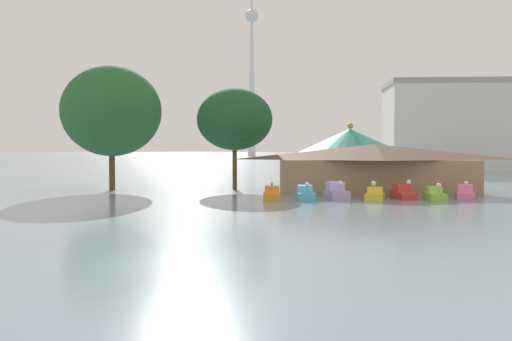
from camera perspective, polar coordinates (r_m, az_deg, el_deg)
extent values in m
plane|color=gray|center=(21.85, -8.47, -9.07)|extent=(2000.00, 2000.00, 0.00)
cube|color=orange|center=(47.03, 1.65, -2.66)|extent=(1.46, 2.36, 0.61)
cube|color=gold|center=(47.28, 1.65, -1.92)|extent=(1.22, 1.07, 0.57)
cylinder|color=orange|center=(46.05, 1.62, -1.94)|extent=(0.14, 0.14, 0.71)
sphere|color=white|center=(46.02, 1.62, -1.33)|extent=(0.28, 0.28, 0.28)
cube|color=#4CB7CC|center=(46.65, 5.05, -2.67)|extent=(1.65, 2.40, 0.66)
cube|color=#5DCDE2|center=(46.87, 4.99, -1.87)|extent=(1.27, 1.16, 0.62)
cylinder|color=#4CB7CC|center=(45.73, 5.24, -1.99)|extent=(0.14, 0.14, 0.58)
sphere|color=white|center=(45.70, 5.24, -1.42)|extent=(0.34, 0.34, 0.34)
cube|color=#B299D8|center=(48.23, 8.18, -2.47)|extent=(2.21, 3.04, 0.76)
cube|color=#C8ADF0|center=(48.50, 8.06, -1.57)|extent=(1.61, 1.52, 0.73)
cylinder|color=#B299D8|center=(47.15, 8.61, -1.82)|extent=(0.14, 0.14, 0.49)
sphere|color=white|center=(47.12, 8.61, -1.29)|extent=(0.39, 0.39, 0.39)
cube|color=yellow|center=(48.01, 12.00, -2.63)|extent=(1.97, 2.64, 0.57)
cube|color=yellow|center=(48.26, 12.05, -1.96)|extent=(1.44, 1.33, 0.51)
cylinder|color=yellow|center=(47.02, 11.89, -1.97)|extent=(0.14, 0.14, 0.67)
sphere|color=white|center=(46.99, 11.90, -1.31)|extent=(0.40, 0.40, 0.40)
cube|color=red|center=(49.65, 14.78, -2.48)|extent=(1.85, 3.16, 0.60)
cube|color=#E8423C|center=(49.95, 14.64, -1.73)|extent=(1.36, 1.51, 0.67)
cylinder|color=red|center=(48.50, 15.29, -1.80)|extent=(0.14, 0.14, 0.74)
sphere|color=white|center=(48.47, 15.30, -1.14)|extent=(0.38, 0.38, 0.38)
cube|color=#8CCC3F|center=(49.18, 17.74, -2.54)|extent=(1.37, 2.90, 0.62)
cube|color=#A0E24F|center=(49.48, 17.64, -1.86)|extent=(1.14, 1.31, 0.50)
cylinder|color=#8CCC3F|center=(48.03, 18.11, -1.97)|extent=(0.14, 0.14, 0.53)
sphere|color=white|center=(48.00, 18.11, -1.42)|extent=(0.38, 0.38, 0.38)
cube|color=pink|center=(50.80, 20.52, -2.41)|extent=(1.98, 2.94, 0.65)
cube|color=pink|center=(51.09, 20.51, -1.68)|extent=(1.44, 1.45, 0.61)
cylinder|color=pink|center=(49.68, 20.61, -1.75)|extent=(0.14, 0.14, 0.67)
sphere|color=white|center=(49.65, 20.62, -1.20)|extent=(0.29, 0.29, 0.29)
cube|color=#9E7F5B|center=(56.09, 11.97, -0.57)|extent=(18.36, 7.99, 3.27)
pyramid|color=brown|center=(56.03, 11.99, 1.87)|extent=(19.83, 9.18, 1.51)
cylinder|color=#993328|center=(67.00, 9.54, 0.17)|extent=(9.12, 9.12, 3.94)
cone|color=teal|center=(66.97, 9.56, 3.03)|extent=(12.06, 12.06, 2.75)
sphere|color=#B7993D|center=(67.02, 9.57, 4.51)|extent=(0.70, 0.70, 0.70)
cylinder|color=brown|center=(60.83, -14.44, -0.25)|extent=(0.62, 0.62, 3.54)
ellipsoid|color=#28602D|center=(60.91, -14.50, 5.87)|extent=(10.42, 10.42, 9.46)
cylinder|color=brown|center=(60.13, -2.18, 0.09)|extent=(0.49, 0.49, 4.18)
ellipsoid|color=#1E5128|center=(60.18, -2.19, 5.23)|extent=(8.11, 8.11, 6.60)
cube|color=silver|center=(122.05, 19.07, 4.06)|extent=(25.02, 15.56, 17.15)
cube|color=#999993|center=(122.71, 19.12, 8.30)|extent=(25.52, 15.87, 1.00)
cone|color=silver|center=(352.91, -0.43, 11.93)|extent=(4.88, 4.88, 128.51)
sphere|color=silver|center=(357.40, -0.43, 15.47)|extent=(7.89, 7.89, 7.89)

